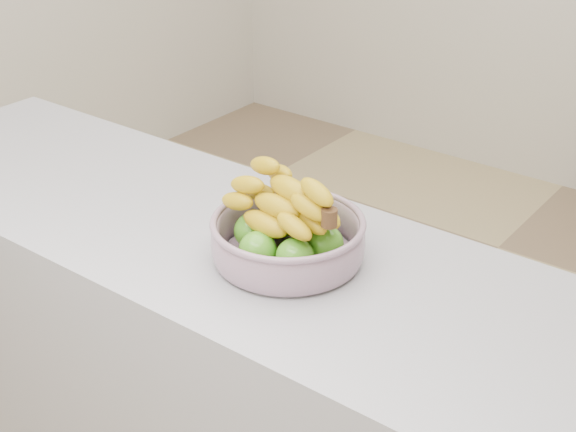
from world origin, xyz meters
name	(u,v)px	position (x,y,z in m)	size (l,w,h in m)	color
ground	(339,400)	(0.00, 0.00, 0.00)	(4.00, 4.00, 0.00)	tan
counter	(213,385)	(0.00, -0.58, 0.45)	(2.00, 0.60, 0.90)	#9C9CA4
fruit_bowl	(288,234)	(0.23, -0.58, 0.96)	(0.32, 0.32, 0.19)	#A8B2CA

